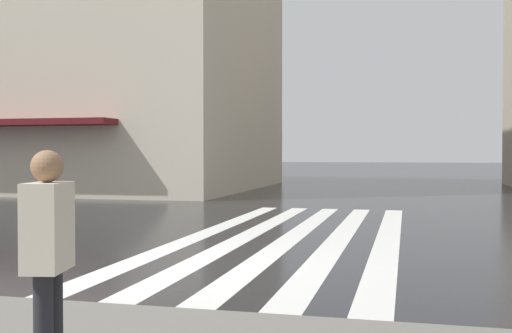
{
  "coord_description": "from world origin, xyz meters",
  "views": [
    {
      "loc": [
        -9.13,
        -3.76,
        1.81
      ],
      "look_at": [
        4.47,
        -0.4,
        1.5
      ],
      "focal_mm": 42.88,
      "sensor_mm": 36.0,
      "label": 1
    }
  ],
  "objects": [
    {
      "name": "ground_plane",
      "position": [
        0.0,
        0.0,
        0.0
      ],
      "size": [
        220.0,
        220.0,
        0.0
      ],
      "primitive_type": "plane",
      "color": "black"
    },
    {
      "name": "zebra_crossing",
      "position": [
        4.0,
        -1.39,
        0.0
      ],
      "size": [
        13.0,
        4.5,
        0.01
      ],
      "color": "silver",
      "rests_on": "ground_plane"
    },
    {
      "name": "pedestrian_by_billboard",
      "position": [
        -5.46,
        -1.4,
        1.14
      ],
      "size": [
        0.44,
        0.32,
        1.68
      ],
      "color": "beige",
      "rests_on": "sidewalk_pavement"
    }
  ]
}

